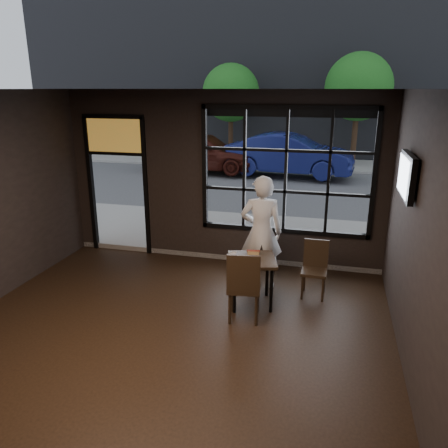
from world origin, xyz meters
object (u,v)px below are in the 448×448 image
(chair_near, at_px, (244,285))
(navy_car, at_px, (289,154))
(man, at_px, (261,232))
(cafe_table, at_px, (251,281))

(chair_near, distance_m, navy_car, 10.72)
(chair_near, height_order, man, man)
(cafe_table, xyz_separation_m, man, (0.02, 0.70, 0.57))
(man, bearing_deg, chair_near, 78.95)
(cafe_table, relative_size, navy_car, 0.16)
(cafe_table, distance_m, chair_near, 0.49)
(cafe_table, distance_m, man, 0.90)
(man, relative_size, navy_car, 0.41)
(man, bearing_deg, cafe_table, 79.01)
(cafe_table, height_order, chair_near, chair_near)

